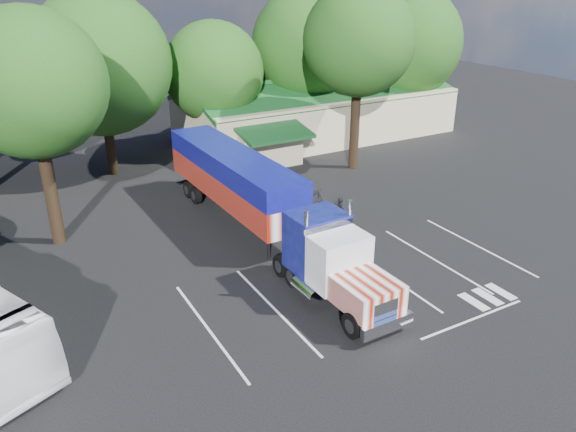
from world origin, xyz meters
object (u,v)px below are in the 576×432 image
bicycle (316,193)px  silver_sedan (246,152)px  woman (341,212)px  semi_truck (255,195)px

bicycle → silver_sedan: (-0.50, 9.70, 0.28)m
woman → silver_sedan: bearing=8.7°
woman → bicycle: size_ratio=1.08×
woman → silver_sedan: size_ratio=0.42×
woman → silver_sedan: (0.53, 14.00, -0.20)m
bicycle → silver_sedan: silver_sedan is taller
silver_sedan → woman: bearing=-165.9°
semi_truck → bicycle: 7.04m
bicycle → semi_truck: bearing=-148.4°
semi_truck → bicycle: size_ratio=12.47×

